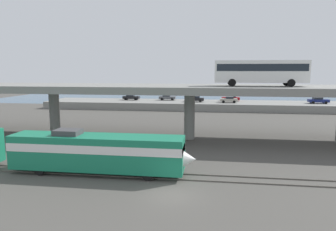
{
  "coord_description": "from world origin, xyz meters",
  "views": [
    {
      "loc": [
        2.98,
        -22.94,
        9.8
      ],
      "look_at": [
        -2.33,
        14.68,
        4.12
      ],
      "focal_mm": 32.75,
      "sensor_mm": 36.0,
      "label": 1
    }
  ],
  "objects_px": {
    "transit_bus_on_overpass": "(260,71)",
    "parked_car_4": "(167,97)",
    "parked_car_1": "(229,100)",
    "parked_car_3": "(318,100)",
    "parked_car_5": "(231,98)",
    "train_locomotive": "(105,151)",
    "parked_car_0": "(195,99)",
    "parked_car_2": "(131,97)"
  },
  "relations": [
    {
      "from": "transit_bus_on_overpass",
      "to": "parked_car_4",
      "type": "bearing_deg",
      "value": -64.8
    },
    {
      "from": "parked_car_1",
      "to": "parked_car_3",
      "type": "bearing_deg",
      "value": -177.05
    },
    {
      "from": "parked_car_4",
      "to": "parked_car_5",
      "type": "relative_size",
      "value": 0.97
    },
    {
      "from": "parked_car_3",
      "to": "parked_car_1",
      "type": "bearing_deg",
      "value": -177.05
    },
    {
      "from": "parked_car_4",
      "to": "parked_car_5",
      "type": "distance_m",
      "value": 16.64
    },
    {
      "from": "train_locomotive",
      "to": "parked_car_3",
      "type": "distance_m",
      "value": 61.59
    },
    {
      "from": "parked_car_0",
      "to": "parked_car_5",
      "type": "height_order",
      "value": "same"
    },
    {
      "from": "transit_bus_on_overpass",
      "to": "parked_car_2",
      "type": "distance_m",
      "value": 47.04
    },
    {
      "from": "parked_car_3",
      "to": "parked_car_4",
      "type": "bearing_deg",
      "value": 174.96
    },
    {
      "from": "parked_car_5",
      "to": "transit_bus_on_overpass",
      "type": "bearing_deg",
      "value": 92.06
    },
    {
      "from": "transit_bus_on_overpass",
      "to": "parked_car_3",
      "type": "relative_size",
      "value": 2.61
    },
    {
      "from": "parked_car_3",
      "to": "parked_car_2",
      "type": "bearing_deg",
      "value": 177.1
    },
    {
      "from": "parked_car_3",
      "to": "transit_bus_on_overpass",
      "type": "bearing_deg",
      "value": -118.62
    },
    {
      "from": "train_locomotive",
      "to": "parked_car_4",
      "type": "xyz_separation_m",
      "value": [
        -1.8,
        53.75,
        0.38
      ]
    },
    {
      "from": "parked_car_2",
      "to": "parked_car_3",
      "type": "height_order",
      "value": "same"
    },
    {
      "from": "transit_bus_on_overpass",
      "to": "train_locomotive",
      "type": "bearing_deg",
      "value": 43.74
    },
    {
      "from": "transit_bus_on_overpass",
      "to": "parked_car_5",
      "type": "relative_size",
      "value": 2.64
    },
    {
      "from": "train_locomotive",
      "to": "parked_car_2",
      "type": "height_order",
      "value": "train_locomotive"
    },
    {
      "from": "train_locomotive",
      "to": "parked_car_2",
      "type": "bearing_deg",
      "value": 102.27
    },
    {
      "from": "train_locomotive",
      "to": "parked_car_5",
      "type": "bearing_deg",
      "value": 74.45
    },
    {
      "from": "parked_car_2",
      "to": "transit_bus_on_overpass",
      "type": "bearing_deg",
      "value": -53.44
    },
    {
      "from": "parked_car_2",
      "to": "train_locomotive",
      "type": "bearing_deg",
      "value": -77.73
    },
    {
      "from": "parked_car_4",
      "to": "parked_car_0",
      "type": "bearing_deg",
      "value": -24.91
    },
    {
      "from": "parked_car_5",
      "to": "train_locomotive",
      "type": "bearing_deg",
      "value": 74.45
    },
    {
      "from": "train_locomotive",
      "to": "parked_car_3",
      "type": "xyz_separation_m",
      "value": [
        35.29,
        50.48,
        0.38
      ]
    },
    {
      "from": "parked_car_0",
      "to": "parked_car_4",
      "type": "distance_m",
      "value": 8.35
    },
    {
      "from": "parked_car_0",
      "to": "parked_car_3",
      "type": "xyz_separation_m",
      "value": [
        29.51,
        0.25,
        0.0
      ]
    },
    {
      "from": "parked_car_3",
      "to": "parked_car_0",
      "type": "bearing_deg",
      "value": -179.52
    },
    {
      "from": "train_locomotive",
      "to": "parked_car_4",
      "type": "relative_size",
      "value": 4.02
    },
    {
      "from": "parked_car_2",
      "to": "parked_car_4",
      "type": "distance_m",
      "value": 9.74
    },
    {
      "from": "parked_car_0",
      "to": "parked_car_4",
      "type": "relative_size",
      "value": 1.04
    },
    {
      "from": "transit_bus_on_overpass",
      "to": "parked_car_0",
      "type": "height_order",
      "value": "transit_bus_on_overpass"
    },
    {
      "from": "parked_car_1",
      "to": "parked_car_3",
      "type": "relative_size",
      "value": 0.9
    },
    {
      "from": "parked_car_2",
      "to": "parked_car_5",
      "type": "relative_size",
      "value": 0.97
    },
    {
      "from": "transit_bus_on_overpass",
      "to": "parked_car_0",
      "type": "relative_size",
      "value": 2.62
    },
    {
      "from": "parked_car_0",
      "to": "parked_car_4",
      "type": "height_order",
      "value": "same"
    },
    {
      "from": "transit_bus_on_overpass",
      "to": "parked_car_2",
      "type": "xyz_separation_m",
      "value": [
        -27.69,
        37.35,
        -7.12
      ]
    },
    {
      "from": "parked_car_0",
      "to": "parked_car_2",
      "type": "bearing_deg",
      "value": -8.61
    },
    {
      "from": "transit_bus_on_overpass",
      "to": "parked_car_1",
      "type": "xyz_separation_m",
      "value": [
        -2.07,
        33.89,
        -7.12
      ]
    },
    {
      "from": "parked_car_2",
      "to": "parked_car_4",
      "type": "xyz_separation_m",
      "value": [
        9.7,
        0.9,
        0.0
      ]
    },
    {
      "from": "transit_bus_on_overpass",
      "to": "parked_car_2",
      "type": "relative_size",
      "value": 2.73
    },
    {
      "from": "transit_bus_on_overpass",
      "to": "parked_car_2",
      "type": "height_order",
      "value": "transit_bus_on_overpass"
    }
  ]
}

